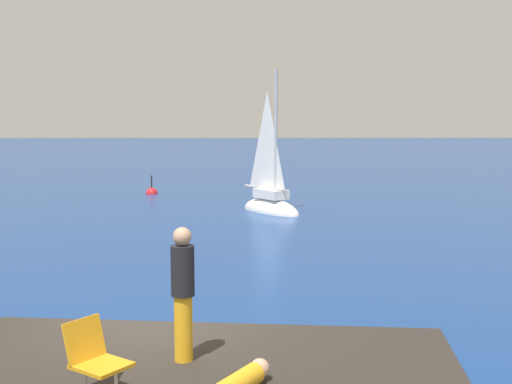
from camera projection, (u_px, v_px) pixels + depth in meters
ground_plane at (152, 384)px, 10.12m from camera, size 160.00×160.00×0.00m
sailboat_near at (271, 204)px, 26.58m from camera, size 2.71×3.15×5.94m
person_standing at (183, 290)px, 8.17m from camera, size 0.28×0.28×1.62m
beach_chair at (94, 355)px, 7.23m from camera, size 0.76×0.74×0.80m
marker_buoy at (152, 193)px, 32.23m from camera, size 0.56×0.56×1.13m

